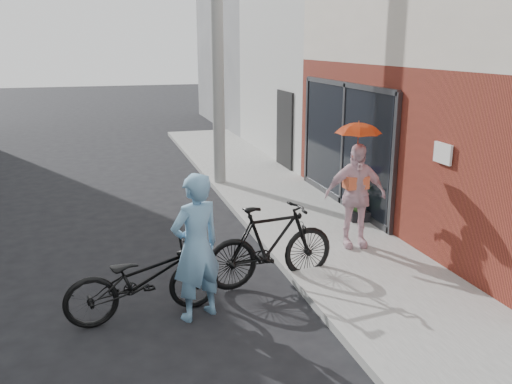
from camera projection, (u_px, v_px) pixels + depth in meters
name	position (u px, v px, depth m)	size (l,w,h in m)	color
ground	(238.00, 301.00, 7.35)	(80.00, 80.00, 0.00)	black
sidewalk	(323.00, 234.00, 9.75)	(2.20, 24.00, 0.12)	gray
curb	(262.00, 240.00, 9.44)	(0.12, 24.00, 0.12)	#9E9E99
plaster_building	(390.00, 39.00, 16.70)	(8.00, 6.00, 7.00)	silver
east_building_far	(306.00, 40.00, 23.17)	(8.00, 8.00, 7.00)	slate
utility_pole	(217.00, 37.00, 12.27)	(0.28, 0.28, 7.00)	#9E9E99
officer	(196.00, 247.00, 6.68)	(0.69, 0.45, 1.89)	#6FA0C5
bike_left	(143.00, 279.00, 6.79)	(0.69, 1.97, 1.04)	black
bike_right	(271.00, 244.00, 7.75)	(0.56, 1.98, 1.19)	black
kimono_woman	(355.00, 196.00, 8.80)	(1.01, 0.42, 1.72)	silver
parasol	(359.00, 124.00, 8.49)	(0.69, 0.69, 0.61)	#DB4B19
planter	(359.00, 215.00, 10.30)	(0.35, 0.35, 0.19)	black
potted_plant	(360.00, 197.00, 10.21)	(0.48, 0.42, 0.54)	#305C24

